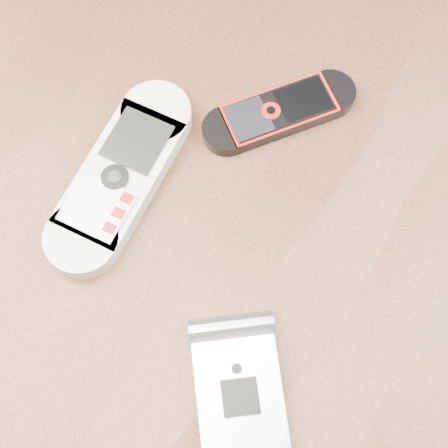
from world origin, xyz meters
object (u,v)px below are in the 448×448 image
table (219,265)px  nokia_white (121,175)px  nokia_black_red (280,112)px  motorola_razr (241,403)px

table → nokia_white: nokia_white is taller
nokia_white → table: bearing=-0.8°
nokia_black_red → motorola_razr: (0.09, -0.21, 0.00)m
table → nokia_white: bearing=-175.8°
table → nokia_white: size_ratio=7.09×
table → nokia_white: 0.14m
table → motorola_razr: (0.08, -0.10, 0.11)m
nokia_white → nokia_black_red: nokia_white is taller
nokia_black_red → motorola_razr: bearing=-30.3°
table → motorola_razr: 0.17m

